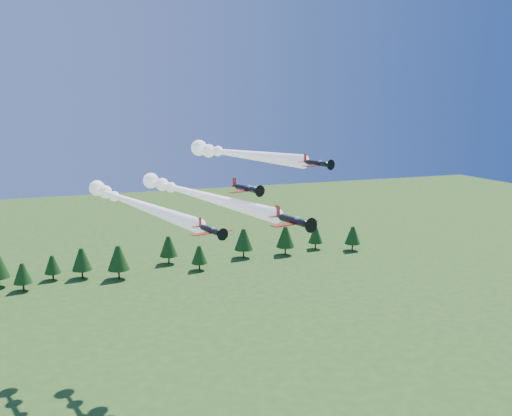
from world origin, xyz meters
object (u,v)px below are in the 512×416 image
object	(u,v)px
plane_left	(131,202)
plane_slot	(246,189)
plane_lead	(195,193)
plane_right	(235,153)

from	to	relation	value
plane_left	plane_slot	bearing A→B (deg)	-65.31
plane_lead	plane_slot	size ratio (longest dim) A/B	7.13
plane_left	plane_lead	bearing A→B (deg)	-34.29
plane_lead	plane_left	size ratio (longest dim) A/B	1.04
plane_right	plane_slot	bearing A→B (deg)	-118.40
plane_lead	plane_left	bearing A→B (deg)	146.45
plane_right	plane_slot	world-z (taller)	plane_right
plane_lead	plane_right	distance (m)	12.09
plane_left	plane_slot	size ratio (longest dim) A/B	6.87
plane_right	plane_slot	xyz separation A→B (m)	(-3.99, -18.26, -4.76)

